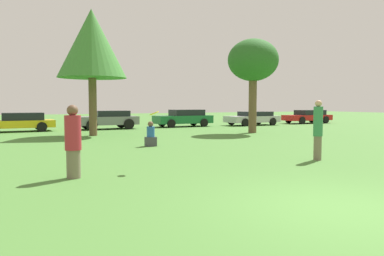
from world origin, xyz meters
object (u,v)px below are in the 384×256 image
at_px(parked_car_grey, 108,119).
at_px(parked_car_red, 308,116).
at_px(person_catcher, 318,129).
at_px(bystander_sitting, 151,136).
at_px(parked_car_silver, 253,118).
at_px(frisbee, 154,113).
at_px(parked_car_yellow, 19,122).
at_px(tree_1, 92,44).
at_px(person_thrower, 73,141).
at_px(tree_2, 253,62).
at_px(parked_car_green, 184,118).

distance_m(parked_car_grey, parked_car_red, 17.76).
xyz_separation_m(person_catcher, bystander_sitting, (-3.37, 5.87, -0.53)).
bearing_deg(parked_car_silver, frisbee, 46.49).
relative_size(person_catcher, parked_car_red, 0.41).
xyz_separation_m(parked_car_yellow, parked_car_grey, (5.59, -0.04, 0.07)).
bearing_deg(tree_1, person_thrower, -103.15).
bearing_deg(parked_car_grey, tree_2, 132.96).
xyz_separation_m(person_thrower, parked_car_red, (22.50, 16.58, -0.23)).
xyz_separation_m(person_catcher, parked_car_green, (3.33, 17.31, -0.28)).
xyz_separation_m(tree_2, parked_car_grey, (-7.01, 7.07, -3.55)).
bearing_deg(bystander_sitting, person_catcher, -60.13).
distance_m(person_catcher, parked_car_green, 17.63).
relative_size(person_catcher, frisbee, 7.22).
bearing_deg(tree_2, person_thrower, -140.61).
bearing_deg(tree_1, parked_car_yellow, 125.32).
bearing_deg(parked_car_grey, person_thrower, 72.39).
bearing_deg(parked_car_silver, bystander_sitting, 38.74).
relative_size(parked_car_silver, parked_car_red, 0.97).
bearing_deg(person_thrower, parked_car_green, 60.85).
distance_m(frisbee, tree_2, 13.77).
distance_m(tree_1, parked_car_green, 10.35).
xyz_separation_m(parked_car_yellow, parked_car_silver, (17.17, -0.59, -0.02)).
xyz_separation_m(person_catcher, frisbee, (-5.14, 0.57, 0.54)).
bearing_deg(parked_car_silver, tree_2, 53.21).
distance_m(frisbee, parked_car_grey, 16.73).
xyz_separation_m(parked_car_grey, parked_car_green, (5.82, 0.24, -0.02)).
xyz_separation_m(person_thrower, parked_car_green, (10.56, 16.96, -0.19)).
height_order(tree_1, parked_car_green, tree_1).
distance_m(bystander_sitting, parked_car_green, 13.26).
xyz_separation_m(tree_1, parked_car_yellow, (-3.58, 5.06, -4.32)).
bearing_deg(parked_car_yellow, bystander_sitting, 110.93).
bearing_deg(parked_car_red, bystander_sitting, 28.89).
height_order(parked_car_yellow, parked_car_green, parked_car_green).
xyz_separation_m(bystander_sitting, tree_1, (-1.12, 6.19, 4.52)).
relative_size(person_thrower, tree_1, 0.25).
bearing_deg(bystander_sitting, parked_car_green, 59.63).
xyz_separation_m(tree_1, tree_2, (9.01, -2.06, -0.70)).
relative_size(person_thrower, bystander_sitting, 1.68).
distance_m(person_thrower, person_catcher, 7.24).
bearing_deg(tree_1, tree_2, -12.87).
distance_m(tree_2, parked_car_red, 13.29).
relative_size(person_thrower, parked_car_grey, 0.42).
bearing_deg(parked_car_grey, parked_car_yellow, -2.24).
distance_m(bystander_sitting, parked_car_silver, 16.40).
height_order(tree_2, parked_car_red, tree_2).
distance_m(person_thrower, tree_2, 15.57).
height_order(tree_1, parked_car_red, tree_1).
bearing_deg(parked_car_grey, frisbee, 79.11).
height_order(tree_1, parked_car_yellow, tree_1).
xyz_separation_m(bystander_sitting, tree_2, (7.89, 4.13, 3.82)).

